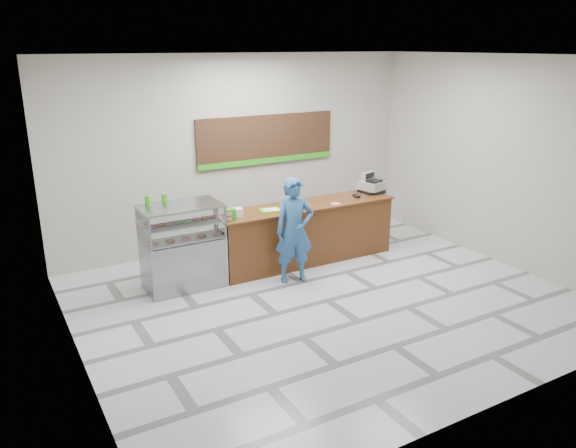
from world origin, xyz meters
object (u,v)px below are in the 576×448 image
customer (294,231)px  cash_register (371,185)px  serving_tray (270,210)px  display_case (183,246)px  sales_counter (305,233)px

customer → cash_register: bearing=34.4°
serving_tray → display_case: bearing=-171.3°
cash_register → serving_tray: 2.20m
cash_register → customer: 2.24m
cash_register → serving_tray: bearing=167.4°
cash_register → serving_tray: (-2.19, -0.15, -0.13)m
sales_counter → customer: customer is taller
sales_counter → customer: size_ratio=1.93×
sales_counter → customer: (-0.60, -0.65, 0.33)m
sales_counter → serving_tray: size_ratio=8.25×
sales_counter → cash_register: cash_register is taller
serving_tray → sales_counter: bearing=12.7°
display_case → serving_tray: bearing=-1.3°
cash_register → customer: customer is taller
serving_tray → cash_register: bearing=13.8°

